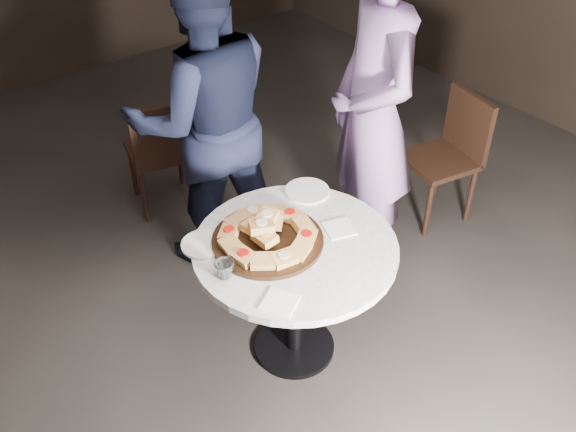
{
  "coord_description": "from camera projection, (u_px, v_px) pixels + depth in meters",
  "views": [
    {
      "loc": [
        -1.32,
        -1.76,
        2.5
      ],
      "look_at": [
        0.04,
        -0.08,
        0.81
      ],
      "focal_mm": 40.0,
      "sensor_mm": 36.0,
      "label": 1
    }
  ],
  "objects": [
    {
      "name": "napkin_near",
      "position": [
        280.0,
        302.0,
        2.52
      ],
      "size": [
        0.18,
        0.18,
        0.01
      ],
      "primitive_type": "cube",
      "rotation": [
        0.0,
        0.0,
        0.5
      ],
      "color": "white",
      "rests_on": "table"
    },
    {
      "name": "chair_far",
      "position": [
        161.0,
        149.0,
        3.84
      ],
      "size": [
        0.45,
        0.46,
        0.78
      ],
      "rotation": [
        0.0,
        0.0,
        2.87
      ],
      "color": "black",
      "rests_on": "ground"
    },
    {
      "name": "napkin_far",
      "position": [
        339.0,
        228.0,
        2.88
      ],
      "size": [
        0.16,
        0.16,
        0.01
      ],
      "primitive_type": "cube",
      "rotation": [
        0.0,
        0.0,
        -0.34
      ],
      "color": "white",
      "rests_on": "table"
    },
    {
      "name": "plate_left",
      "position": [
        204.0,
        244.0,
        2.79
      ],
      "size": [
        0.25,
        0.25,
        0.01
      ],
      "primitive_type": "cylinder",
      "rotation": [
        0.0,
        0.0,
        -0.32
      ],
      "color": "white",
      "rests_on": "table"
    },
    {
      "name": "diner_navy",
      "position": [
        204.0,
        119.0,
        3.29
      ],
      "size": [
        1.01,
        0.89,
        1.73
      ],
      "primitive_type": "imported",
      "rotation": [
        0.0,
        0.0,
        2.81
      ],
      "color": "black",
      "rests_on": "ground"
    },
    {
      "name": "table",
      "position": [
        295.0,
        266.0,
        2.87
      ],
      "size": [
        1.01,
        1.01,
        0.68
      ],
      "rotation": [
        0.0,
        0.0,
        -0.12
      ],
      "color": "black",
      "rests_on": "ground"
    },
    {
      "name": "water_glass",
      "position": [
        224.0,
        270.0,
        2.61
      ],
      "size": [
        0.08,
        0.08,
        0.08
      ],
      "primitive_type": "imported",
      "rotation": [
        0.0,
        0.0,
        0.02
      ],
      "color": "silver",
      "rests_on": "table"
    },
    {
      "name": "focaccia_pile",
      "position": [
        266.0,
        232.0,
        2.77
      ],
      "size": [
        0.43,
        0.44,
        0.12
      ],
      "rotation": [
        0.0,
        0.0,
        0.28
      ],
      "color": "tan",
      "rests_on": "serving_board"
    },
    {
      "name": "plate_right",
      "position": [
        307.0,
        191.0,
        3.1
      ],
      "size": [
        0.22,
        0.22,
        0.01
      ],
      "primitive_type": "cylinder",
      "rotation": [
        0.0,
        0.0,
        -0.02
      ],
      "color": "white",
      "rests_on": "table"
    },
    {
      "name": "chair_right",
      "position": [
        451.0,
        149.0,
        3.82
      ],
      "size": [
        0.46,
        0.44,
        0.79
      ],
      "rotation": [
        0.0,
        0.0,
        -1.78
      ],
      "color": "black",
      "rests_on": "ground"
    },
    {
      "name": "floor",
      "position": [
        272.0,
        336.0,
        3.27
      ],
      "size": [
        7.0,
        7.0,
        0.0
      ],
      "primitive_type": "plane",
      "color": "black",
      "rests_on": "ground"
    },
    {
      "name": "diner_teal",
      "position": [
        373.0,
        116.0,
        3.21
      ],
      "size": [
        0.67,
        0.79,
        1.83
      ],
      "primitive_type": "imported",
      "rotation": [
        0.0,
        0.0,
        -1.97
      ],
      "color": "#866CA5",
      "rests_on": "ground"
    },
    {
      "name": "serving_board",
      "position": [
        268.0,
        240.0,
        2.8
      ],
      "size": [
        0.57,
        0.57,
        0.02
      ],
      "primitive_type": "cylinder",
      "rotation": [
        0.0,
        0.0,
        0.17
      ],
      "color": "black",
      "rests_on": "table"
    }
  ]
}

